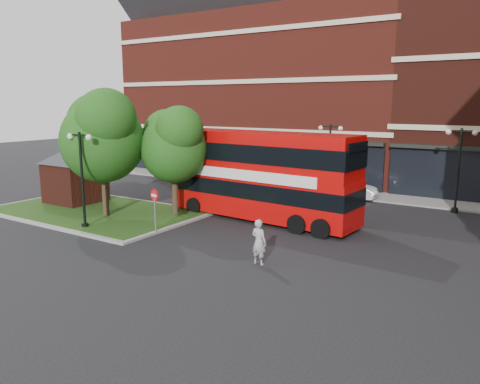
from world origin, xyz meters
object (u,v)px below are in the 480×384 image
Objects in this scene: bus at (260,170)px; woman at (259,242)px; car_silver at (273,181)px; car_white at (346,188)px.

woman is at bearing -55.44° from bus.
woman is at bearing -159.77° from car_silver.
car_white is (-1.77, 14.71, -0.25)m from woman.
bus is at bearing -53.33° from woman.
woman reaches higher than car_white.
car_silver is 5.79m from car_white.
bus is 8.78m from car_white.
woman is 0.45× the size of car_white.
bus is 6.08× the size of woman.
car_silver is (-3.84, 8.51, -2.17)m from bus.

